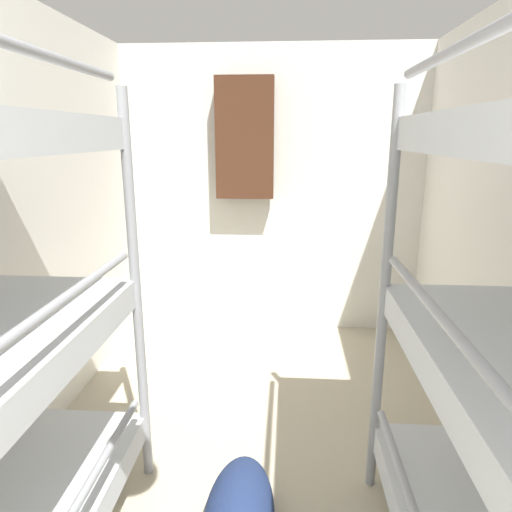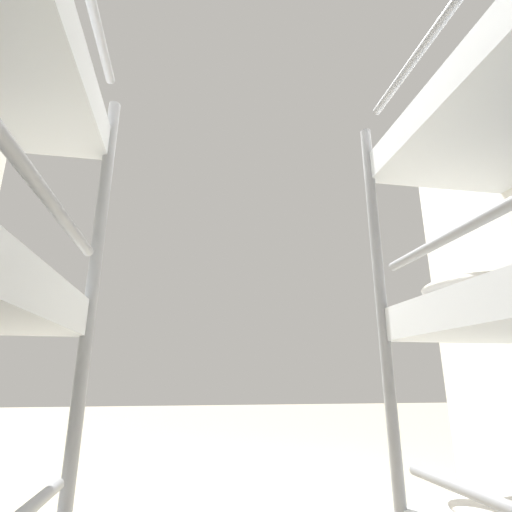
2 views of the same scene
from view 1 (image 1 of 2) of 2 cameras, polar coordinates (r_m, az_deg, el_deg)
wall_back at (r=3.74m, az=2.13°, el=7.75°), size 2.50×0.06×2.27m
hanging_coat at (r=3.57m, az=-1.41°, el=14.46°), size 0.44×0.12×0.90m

